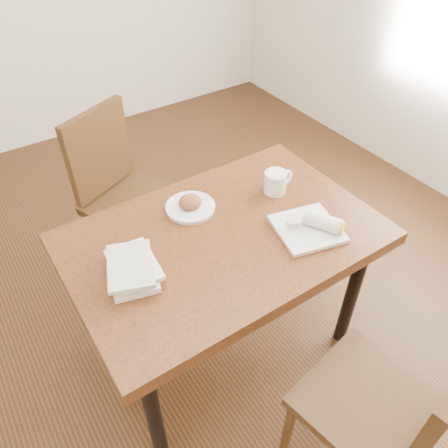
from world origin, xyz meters
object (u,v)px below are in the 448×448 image
plate_scone (190,205)px  chair_far (120,187)px  book_stack (132,268)px  table (224,249)px  coffee_mug (276,181)px  chair_near (396,410)px  plate_burrito (312,226)px

plate_scone → chair_far: bearing=99.4°
plate_scone → book_stack: size_ratio=0.78×
table → coffee_mug: (0.34, 0.11, 0.14)m
chair_near → chair_far: (-0.25, 1.61, 0.00)m
table → plate_burrito: 0.36m
plate_scone → book_stack: (-0.36, -0.20, 0.01)m
table → book_stack: book_stack is taller
table → plate_scone: (-0.03, 0.20, 0.10)m
coffee_mug → plate_burrito: bearing=-99.4°
plate_burrito → book_stack: plate_burrito is taller
chair_near → coffee_mug: size_ratio=6.57×
plate_burrito → book_stack: 0.71m
table → coffee_mug: 0.38m
chair_near → plate_burrito: (0.18, 0.64, 0.23)m
chair_far → coffee_mug: bearing=-55.2°
table → plate_burrito: (0.30, -0.18, 0.11)m
chair_near → chair_far: size_ratio=1.00×
coffee_mug → book_stack: size_ratio=0.54×
chair_near → plate_scone: (-0.15, 1.02, 0.22)m
table → chair_far: chair_far is taller
plate_scone → coffee_mug: bearing=-14.7°
plate_scone → plate_burrito: plate_burrito is taller
coffee_mug → book_stack: (-0.73, -0.10, -0.02)m
chair_far → plate_burrito: 1.08m
plate_scone → plate_burrito: size_ratio=0.72×
chair_far → book_stack: chair_far is taller
plate_burrito → coffee_mug: bearing=80.6°
chair_far → book_stack: (-0.26, -0.78, 0.23)m
book_stack → coffee_mug: bearing=8.0°
chair_far → coffee_mug: chair_far is taller
chair_far → table: bearing=-80.6°
chair_near → book_stack: 0.99m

